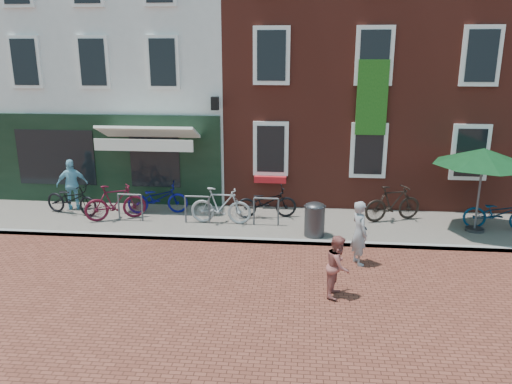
# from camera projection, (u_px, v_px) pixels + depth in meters

# --- Properties ---
(ground) EXTENTS (80.00, 80.00, 0.00)m
(ground) POSITION_uv_depth(u_px,v_px,m) (244.00, 243.00, 13.36)
(ground) COLOR brown
(sidewalk) EXTENTS (24.00, 3.00, 0.10)m
(sidewalk) POSITION_uv_depth(u_px,v_px,m) (284.00, 224.00, 14.69)
(sidewalk) COLOR slate
(sidewalk) RESTS_ON ground
(building_stucco) EXTENTS (8.00, 8.00, 9.00)m
(building_stucco) POSITION_uv_depth(u_px,v_px,m) (136.00, 63.00, 19.32)
(building_stucco) COLOR silver
(building_stucco) RESTS_ON ground
(building_brick_mid) EXTENTS (6.00, 8.00, 10.00)m
(building_brick_mid) POSITION_uv_depth(u_px,v_px,m) (319.00, 49.00, 18.52)
(building_brick_mid) COLOR maroon
(building_brick_mid) RESTS_ON ground
(building_brick_right) EXTENTS (6.00, 8.00, 10.00)m
(building_brick_right) POSITION_uv_depth(u_px,v_px,m) (488.00, 49.00, 17.95)
(building_brick_right) COLOR maroon
(building_brick_right) RESTS_ON ground
(litter_bin) EXTENTS (0.55, 0.55, 1.01)m
(litter_bin) POSITION_uv_depth(u_px,v_px,m) (315.00, 217.00, 13.47)
(litter_bin) COLOR #3A3A3D
(litter_bin) RESTS_ON sidewalk
(parasol) EXTENTS (2.63, 2.63, 2.44)m
(parasol) POSITION_uv_depth(u_px,v_px,m) (484.00, 153.00, 13.38)
(parasol) COLOR #4C4C4F
(parasol) RESTS_ON sidewalk
(woman) EXTENTS (0.54, 0.66, 1.56)m
(woman) POSITION_uv_depth(u_px,v_px,m) (359.00, 233.00, 11.87)
(woman) COLOR gray
(woman) RESTS_ON ground
(boy) EXTENTS (0.64, 0.74, 1.32)m
(boy) POSITION_uv_depth(u_px,v_px,m) (338.00, 266.00, 10.33)
(boy) COLOR #9E534C
(boy) RESTS_ON ground
(cafe_person) EXTENTS (1.01, 0.71, 1.60)m
(cafe_person) POSITION_uv_depth(u_px,v_px,m) (72.00, 184.00, 15.72)
(cafe_person) COLOR #84C7DD
(cafe_person) RESTS_ON sidewalk
(bicycle_0) EXTENTS (1.93, 1.08, 0.96)m
(bicycle_0) POSITION_uv_depth(u_px,v_px,m) (72.00, 199.00, 15.29)
(bicycle_0) COLOR black
(bicycle_0) RESTS_ON sidewalk
(bicycle_1) EXTENTS (1.82, 1.24, 1.07)m
(bicycle_1) POSITION_uv_depth(u_px,v_px,m) (115.00, 202.00, 14.77)
(bicycle_1) COLOR #4E0C1C
(bicycle_1) RESTS_ON sidewalk
(bicycle_2) EXTENTS (1.92, 0.95, 0.96)m
(bicycle_2) POSITION_uv_depth(u_px,v_px,m) (158.00, 198.00, 15.38)
(bicycle_2) COLOR #0B0C63
(bicycle_2) RESTS_ON sidewalk
(bicycle_3) EXTENTS (1.80, 0.58, 1.07)m
(bicycle_3) POSITION_uv_depth(u_px,v_px,m) (221.00, 206.00, 14.44)
(bicycle_3) COLOR gray
(bicycle_3) RESTS_ON sidewalk
(bicycle_4) EXTENTS (1.92, 0.99, 0.96)m
(bicycle_4) POSITION_uv_depth(u_px,v_px,m) (266.00, 202.00, 14.98)
(bicycle_4) COLOR black
(bicycle_4) RESTS_ON sidewalk
(bicycle_5) EXTENTS (1.84, 1.09, 1.07)m
(bicycle_5) POSITION_uv_depth(u_px,v_px,m) (393.00, 203.00, 14.68)
(bicycle_5) COLOR black
(bicycle_5) RESTS_ON sidewalk
(bicycle_6) EXTENTS (1.90, 0.88, 0.96)m
(bicycle_6) POSITION_uv_depth(u_px,v_px,m) (498.00, 213.00, 13.95)
(bicycle_6) COLOR #072A47
(bicycle_6) RESTS_ON sidewalk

